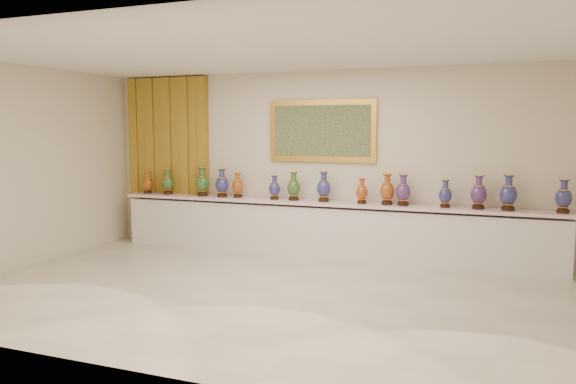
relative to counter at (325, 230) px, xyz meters
name	(u,v)px	position (x,y,z in m)	size (l,w,h in m)	color
ground	(270,294)	(0.00, -2.27, -0.44)	(8.00, 8.00, 0.00)	beige
room	(191,156)	(-2.56, 0.17, 1.15)	(8.00, 8.00, 8.00)	beige
counter	(325,230)	(0.00, 0.00, 0.00)	(7.28, 0.48, 0.90)	white
vase_0	(148,184)	(-3.36, -0.03, 0.64)	(0.19, 0.19, 0.39)	black
vase_1	(168,183)	(-2.93, -0.02, 0.67)	(0.27, 0.27, 0.46)	black
vase_2	(202,183)	(-2.22, -0.03, 0.69)	(0.30, 0.30, 0.51)	black
vase_3	(222,184)	(-1.83, -0.04, 0.68)	(0.29, 0.29, 0.49)	black
vase_4	(238,186)	(-1.55, 0.00, 0.66)	(0.24, 0.24, 0.43)	black
vase_5	(274,189)	(-0.86, -0.04, 0.64)	(0.22, 0.22, 0.40)	black
vase_6	(294,187)	(-0.53, -0.02, 0.67)	(0.24, 0.24, 0.47)	black
vase_7	(324,188)	(-0.01, -0.01, 0.68)	(0.24, 0.24, 0.49)	black
vase_8	(362,192)	(0.61, -0.03, 0.64)	(0.22, 0.22, 0.40)	black
vase_9	(387,191)	(1.01, -0.02, 0.68)	(0.25, 0.25, 0.48)	black
vase_10	(403,191)	(1.26, -0.05, 0.68)	(0.28, 0.28, 0.48)	black
vase_11	(445,195)	(1.87, -0.03, 0.65)	(0.23, 0.23, 0.42)	black
vase_12	(479,194)	(2.34, -0.02, 0.69)	(0.23, 0.23, 0.50)	black
vase_13	(508,194)	(2.74, -0.04, 0.70)	(0.30, 0.30, 0.52)	black
vase_14	(564,198)	(3.45, -0.03, 0.68)	(0.29, 0.29, 0.47)	black
label_card	(253,199)	(-1.21, -0.14, 0.47)	(0.10, 0.06, 0.00)	white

